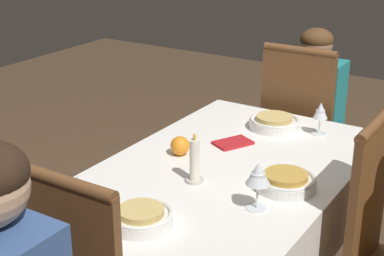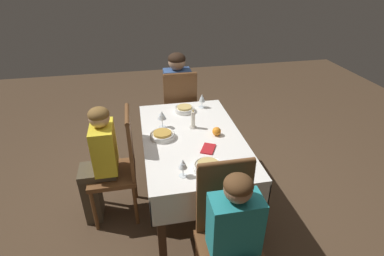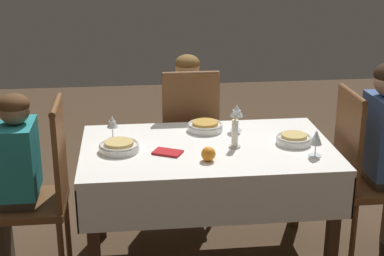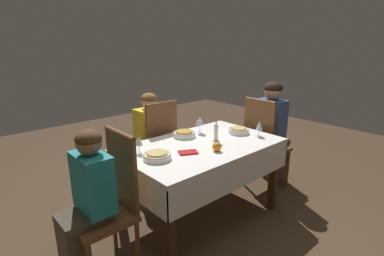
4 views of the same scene
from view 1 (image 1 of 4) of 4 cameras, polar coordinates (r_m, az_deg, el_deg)
name	(u,v)px [view 1 (image 1 of 4)]	position (r m, az deg, el deg)	size (l,w,h in m)	color
dining_table	(223,192)	(2.22, 3.03, -6.21)	(1.39, 0.85, 0.72)	white
chair_west	(302,134)	(3.02, 10.62, -0.61)	(0.40, 0.39, 1.02)	brown
person_child_teal	(315,117)	(3.15, 11.83, 1.03)	(0.33, 0.30, 1.07)	#4C4233
bowl_east	(141,217)	(1.81, -4.96, -8.58)	(0.20, 0.20, 0.06)	white
wine_glass_east	(78,189)	(1.85, -10.95, -5.79)	(0.07, 0.07, 0.15)	white
bowl_west	(274,122)	(2.58, 7.97, 0.57)	(0.22, 0.22, 0.06)	white
wine_glass_west	(320,112)	(2.52, 12.35, 1.53)	(0.06, 0.06, 0.14)	white
bowl_north	(286,181)	(2.05, 9.06, -5.09)	(0.21, 0.21, 0.06)	white
wine_glass_north	(258,175)	(1.86, 6.42, -4.59)	(0.08, 0.08, 0.16)	white
candle_centerpiece	(195,163)	(2.05, 0.27, -3.42)	(0.06, 0.06, 0.18)	beige
orange_fruit	(180,146)	(2.28, -1.17, -1.73)	(0.08, 0.08, 0.08)	orange
napkin_red_folded	(233,143)	(2.39, 3.98, -1.45)	(0.18, 0.15, 0.01)	red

